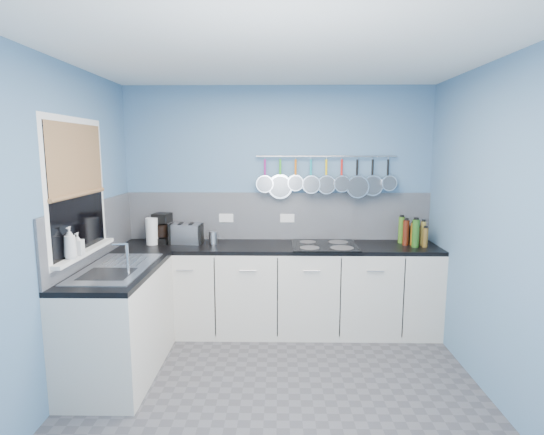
{
  "coord_description": "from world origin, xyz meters",
  "views": [
    {
      "loc": [
        0.01,
        -3.08,
        1.85
      ],
      "look_at": [
        -0.05,
        0.75,
        1.25
      ],
      "focal_mm": 28.71,
      "sensor_mm": 36.0,
      "label": 1
    }
  ],
  "objects_px": {
    "soap_bottle_b": "(78,244)",
    "coffee_maker": "(162,228)",
    "toaster": "(186,234)",
    "canister": "(213,238)",
    "hob": "(324,245)",
    "paper_towel": "(152,231)",
    "soap_bottle_a": "(70,243)"
  },
  "relations": [
    {
      "from": "soap_bottle_a",
      "to": "canister",
      "type": "bearing_deg",
      "value": 54.33
    },
    {
      "from": "soap_bottle_a",
      "to": "coffee_maker",
      "type": "distance_m",
      "value": 1.3
    },
    {
      "from": "coffee_maker",
      "to": "canister",
      "type": "relative_size",
      "value": 2.42
    },
    {
      "from": "toaster",
      "to": "hob",
      "type": "distance_m",
      "value": 1.41
    },
    {
      "from": "paper_towel",
      "to": "toaster",
      "type": "distance_m",
      "value": 0.34
    },
    {
      "from": "soap_bottle_a",
      "to": "paper_towel",
      "type": "height_order",
      "value": "soap_bottle_a"
    },
    {
      "from": "soap_bottle_a",
      "to": "soap_bottle_b",
      "type": "height_order",
      "value": "soap_bottle_a"
    },
    {
      "from": "toaster",
      "to": "hob",
      "type": "xyz_separation_m",
      "value": [
        1.4,
        -0.1,
        -0.09
      ]
    },
    {
      "from": "soap_bottle_b",
      "to": "canister",
      "type": "distance_m",
      "value": 1.41
    },
    {
      "from": "coffee_maker",
      "to": "hob",
      "type": "height_order",
      "value": "coffee_maker"
    },
    {
      "from": "toaster",
      "to": "paper_towel",
      "type": "bearing_deg",
      "value": -161.34
    },
    {
      "from": "coffee_maker",
      "to": "toaster",
      "type": "distance_m",
      "value": 0.26
    },
    {
      "from": "hob",
      "to": "toaster",
      "type": "bearing_deg",
      "value": 175.79
    },
    {
      "from": "soap_bottle_b",
      "to": "paper_towel",
      "type": "xyz_separation_m",
      "value": [
        0.26,
        1.05,
        -0.1
      ]
    },
    {
      "from": "soap_bottle_b",
      "to": "coffee_maker",
      "type": "bearing_deg",
      "value": 73.16
    },
    {
      "from": "toaster",
      "to": "canister",
      "type": "xyz_separation_m",
      "value": [
        0.28,
        -0.02,
        -0.04
      ]
    },
    {
      "from": "canister",
      "to": "toaster",
      "type": "bearing_deg",
      "value": 176.82
    },
    {
      "from": "hob",
      "to": "paper_towel",
      "type": "bearing_deg",
      "value": 178.49
    },
    {
      "from": "soap_bottle_b",
      "to": "toaster",
      "type": "bearing_deg",
      "value": 61.86
    },
    {
      "from": "soap_bottle_b",
      "to": "hob",
      "type": "relative_size",
      "value": 0.27
    },
    {
      "from": "soap_bottle_a",
      "to": "toaster",
      "type": "relative_size",
      "value": 0.77
    },
    {
      "from": "soap_bottle_a",
      "to": "paper_towel",
      "type": "distance_m",
      "value": 1.21
    },
    {
      "from": "soap_bottle_a",
      "to": "paper_towel",
      "type": "xyz_separation_m",
      "value": [
        0.26,
        1.17,
        -0.13
      ]
    },
    {
      "from": "soap_bottle_a",
      "to": "coffee_maker",
      "type": "relative_size",
      "value": 0.78
    },
    {
      "from": "soap_bottle_a",
      "to": "hob",
      "type": "bearing_deg",
      "value": 29.48
    },
    {
      "from": "paper_towel",
      "to": "hob",
      "type": "relative_size",
      "value": 0.42
    },
    {
      "from": "soap_bottle_b",
      "to": "soap_bottle_a",
      "type": "bearing_deg",
      "value": -90.0
    },
    {
      "from": "soap_bottle_a",
      "to": "canister",
      "type": "xyz_separation_m",
      "value": [
        0.87,
        1.22,
        -0.21
      ]
    },
    {
      "from": "paper_towel",
      "to": "canister",
      "type": "xyz_separation_m",
      "value": [
        0.61,
        0.04,
        -0.07
      ]
    },
    {
      "from": "toaster",
      "to": "canister",
      "type": "relative_size",
      "value": 2.46
    },
    {
      "from": "coffee_maker",
      "to": "paper_towel",
      "type": "bearing_deg",
      "value": -124.46
    },
    {
      "from": "canister",
      "to": "soap_bottle_b",
      "type": "bearing_deg",
      "value": -128.51
    }
  ]
}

